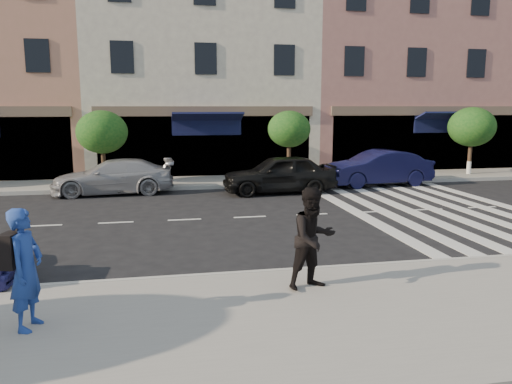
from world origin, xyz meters
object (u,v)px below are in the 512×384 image
at_px(photographer, 26,269).
at_px(car_far_right, 378,168).
at_px(walker, 313,238).
at_px(car_far_mid, 279,174).
at_px(car_far_left, 113,177).

bearing_deg(photographer, car_far_right, -27.93).
relative_size(walker, car_far_mid, 0.41).
xyz_separation_m(car_far_left, car_far_right, (10.99, 0.00, 0.09)).
distance_m(car_far_left, car_far_right, 10.99).
bearing_deg(car_far_mid, photographer, -30.83).
xyz_separation_m(walker, car_far_right, (6.54, 11.68, -0.31)).
height_order(walker, car_far_left, walker).
relative_size(car_far_mid, car_far_right, 0.97).
xyz_separation_m(car_far_left, car_far_mid, (6.39, -1.02, 0.08)).
xyz_separation_m(walker, car_far_left, (-4.44, 11.68, -0.39)).
bearing_deg(car_far_left, car_far_right, 87.67).
height_order(car_far_left, car_far_right, car_far_right).
bearing_deg(walker, car_far_right, 43.27).
relative_size(walker, car_far_left, 0.40).
relative_size(car_far_left, car_far_mid, 1.04).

